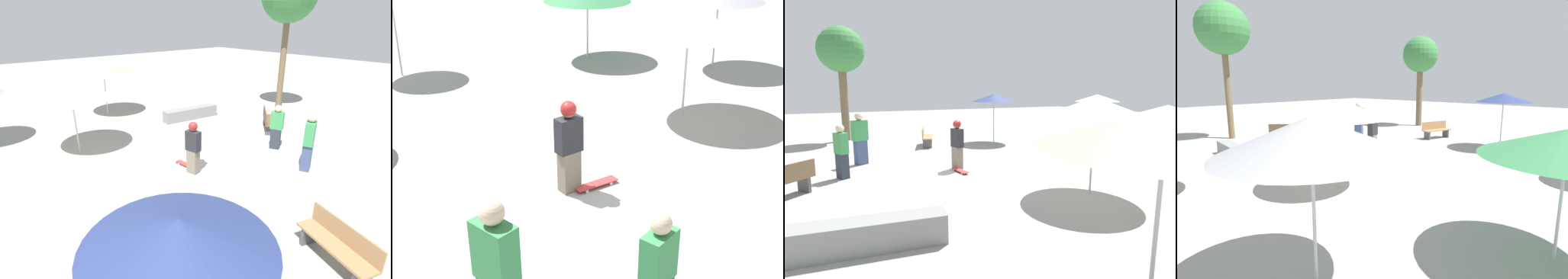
# 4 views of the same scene
# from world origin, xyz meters

# --- Properties ---
(ground_plane) EXTENTS (60.00, 60.00, 0.00)m
(ground_plane) POSITION_xyz_m (0.00, 0.00, 0.00)
(ground_plane) COLOR #9E9E99
(skater_main) EXTENTS (0.47, 0.32, 1.61)m
(skater_main) POSITION_xyz_m (0.19, -0.43, 0.87)
(skater_main) COLOR #726656
(skater_main) RESTS_ON ground_plane
(skateboard) EXTENTS (0.82, 0.31, 0.07)m
(skateboard) POSITION_xyz_m (-0.27, -0.33, 0.06)
(skateboard) COLOR red
(skateboard) RESTS_ON ground_plane
(concrete_ledge) EXTENTS (0.83, 2.67, 0.51)m
(concrete_ledge) POSITION_xyz_m (-3.98, 2.86, 0.25)
(concrete_ledge) COLOR gray
(concrete_ledge) RESTS_ON ground_plane
(bench_near) EXTENTS (1.39, 1.49, 0.85)m
(bench_near) POSITION_xyz_m (-0.73, 4.35, 0.43)
(bench_near) COLOR #47474C
(bench_near) RESTS_ON ground_plane
(bench_far) EXTENTS (1.66, 0.90, 0.85)m
(bench_far) POSITION_xyz_m (4.74, -0.71, 0.43)
(bench_far) COLOR #47474C
(bench_far) RESTS_ON ground_plane
(shade_umbrella_cream) EXTENTS (2.62, 2.62, 2.39)m
(shade_umbrella_cream) POSITION_xyz_m (-3.53, -2.50, 2.14)
(shade_umbrella_cream) COLOR #B7B7BC
(shade_umbrella_cream) RESTS_ON ground_plane
(shade_umbrella_navy) EXTENTS (2.23, 2.23, 2.37)m
(shade_umbrella_navy) POSITION_xyz_m (4.34, -4.06, 2.19)
(shade_umbrella_navy) COLOR #B7B7BC
(shade_umbrella_navy) RESTS_ON ground_plane
(shade_umbrella_tan) EXTENTS (2.64, 2.64, 2.40)m
(shade_umbrella_tan) POSITION_xyz_m (-6.98, 0.17, 2.18)
(shade_umbrella_tan) COLOR #B7B7BC
(shade_umbrella_tan) RESTS_ON ground_plane
(bystander_watching) EXTENTS (0.50, 0.40, 1.59)m
(bystander_watching) POSITION_xyz_m (0.64, 2.99, 0.79)
(bystander_watching) COLOR #282D38
(bystander_watching) RESTS_ON ground_plane
(bystander_far) EXTENTS (0.45, 0.56, 1.81)m
(bystander_far) POSITION_xyz_m (2.25, 2.35, 0.91)
(bystander_far) COLOR #38476B
(bystander_far) RESTS_ON ground_plane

